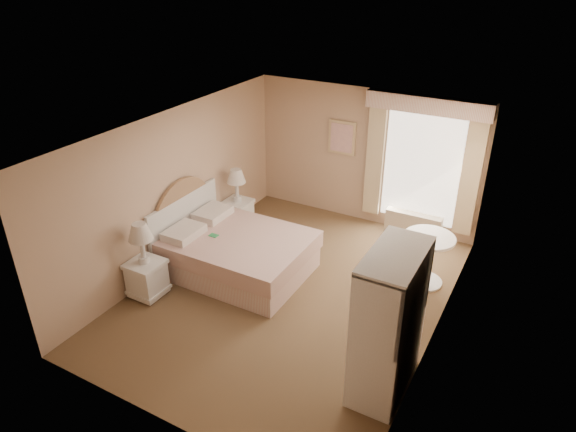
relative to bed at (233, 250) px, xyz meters
The scene contains 9 objects.
room 1.43m from the bed, ahead, with size 4.21×5.51×2.51m.
window 3.49m from the bed, 49.70° to the left, with size 2.05×0.22×2.51m.
framed_art 2.95m from the bed, 75.67° to the left, with size 0.52×0.04×0.62m.
bed is the anchor object (origin of this frame).
nightstand_near 1.38m from the bed, 121.59° to the right, with size 0.49×0.49×1.18m.
nightstand_far 1.42m from the bed, 120.61° to the left, with size 0.47×0.47×1.14m.
round_table 3.00m from the bed, 22.18° to the left, with size 0.76×0.76×0.81m.
cafe_chair 2.70m from the bed, 18.45° to the left, with size 0.42×0.42×0.87m.
armoire 3.18m from the bed, 21.95° to the right, with size 0.54×1.09×1.81m.
Camera 1 is at (3.00, -5.55, 4.56)m, focal length 32.00 mm.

